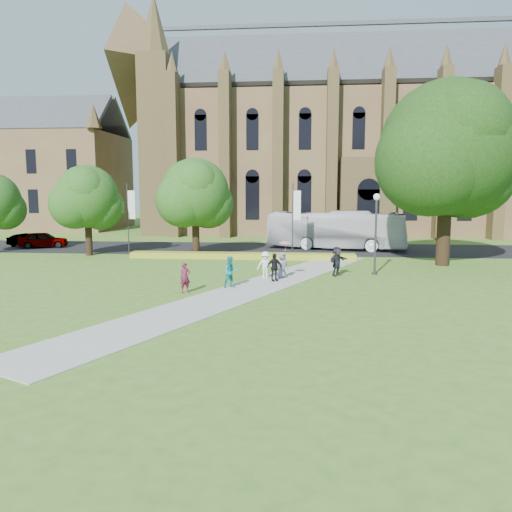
# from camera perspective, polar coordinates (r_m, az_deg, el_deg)

# --- Properties ---
(ground) EXTENTS (160.00, 160.00, 0.00)m
(ground) POSITION_cam_1_polar(r_m,az_deg,el_deg) (26.80, -0.73, -4.21)
(ground) COLOR #426B20
(ground) RESTS_ON ground
(road) EXTENTS (160.00, 10.00, 0.02)m
(road) POSITION_cam_1_polar(r_m,az_deg,el_deg) (46.50, 1.82, 0.84)
(road) COLOR black
(road) RESTS_ON ground
(footpath) EXTENTS (15.58, 28.54, 0.04)m
(footpath) POSITION_cam_1_polar(r_m,az_deg,el_deg) (27.78, -0.52, -3.75)
(footpath) COLOR #B2B2A8
(footpath) RESTS_ON ground
(flower_hedge) EXTENTS (18.00, 1.40, 0.45)m
(flower_hedge) POSITION_cam_1_polar(r_m,az_deg,el_deg) (39.93, -1.63, 0.03)
(flower_hedge) COLOR gold
(flower_hedge) RESTS_ON ground
(cathedral) EXTENTS (52.60, 18.25, 28.00)m
(cathedral) POSITION_cam_1_polar(r_m,az_deg,el_deg) (66.65, 11.80, 13.92)
(cathedral) COLOR brown
(cathedral) RESTS_ON ground
(building_west) EXTENTS (22.00, 14.00, 18.30)m
(building_west) POSITION_cam_1_polar(r_m,az_deg,el_deg) (77.45, -23.45, 9.75)
(building_west) COLOR brown
(building_west) RESTS_ON ground
(streetlamp) EXTENTS (0.44, 0.44, 5.24)m
(streetlamp) POSITION_cam_1_polar(r_m,az_deg,el_deg) (33.02, 13.55, 3.59)
(streetlamp) COLOR #38383D
(streetlamp) RESTS_ON ground
(large_tree) EXTENTS (9.60, 9.60, 13.20)m
(large_tree) POSITION_cam_1_polar(r_m,az_deg,el_deg) (38.60, 21.07, 11.39)
(large_tree) COLOR #332114
(large_tree) RESTS_ON ground
(street_tree_0) EXTENTS (5.20, 5.20, 7.50)m
(street_tree_0) POSITION_cam_1_polar(r_m,az_deg,el_deg) (43.84, -18.75, 6.41)
(street_tree_0) COLOR #332114
(street_tree_0) RESTS_ON ground
(street_tree_1) EXTENTS (5.60, 5.60, 8.05)m
(street_tree_1) POSITION_cam_1_polar(r_m,az_deg,el_deg) (41.52, -6.97, 7.19)
(street_tree_1) COLOR #332114
(street_tree_1) RESTS_ON ground
(banner_pole_0) EXTENTS (0.70, 0.10, 6.00)m
(banner_pole_0) POSITION_cam_1_polar(r_m,az_deg,el_deg) (41.35, 4.38, 4.68)
(banner_pole_0) COLOR #38383D
(banner_pole_0) RESTS_ON ground
(banner_pole_1) EXTENTS (0.70, 0.10, 6.00)m
(banner_pole_1) POSITION_cam_1_polar(r_m,az_deg,el_deg) (43.85, -14.30, 4.63)
(banner_pole_1) COLOR #38383D
(banner_pole_1) RESTS_ON ground
(tour_coach) EXTENTS (13.03, 5.70, 3.54)m
(tour_coach) POSITION_cam_1_polar(r_m,az_deg,el_deg) (46.44, 9.13, 2.94)
(tour_coach) COLOR silver
(tour_coach) RESTS_ON road
(car_0) EXTENTS (4.75, 3.04, 1.51)m
(car_0) POSITION_cam_1_polar(r_m,az_deg,el_deg) (51.43, -23.14, 1.74)
(car_0) COLOR gray
(car_0) RESTS_ON road
(car_1) EXTENTS (3.90, 1.86, 1.23)m
(car_1) POSITION_cam_1_polar(r_m,az_deg,el_deg) (52.89, -24.69, 1.65)
(car_1) COLOR gray
(car_1) RESTS_ON road
(pedestrian_0) EXTENTS (0.70, 0.64, 1.60)m
(pedestrian_0) POSITION_cam_1_polar(r_m,az_deg,el_deg) (26.84, -8.10, -2.45)
(pedestrian_0) COLOR maroon
(pedestrian_0) RESTS_ON footpath
(pedestrian_1) EXTENTS (1.07, 0.99, 1.76)m
(pedestrian_1) POSITION_cam_1_polar(r_m,az_deg,el_deg) (27.87, -2.89, -1.84)
(pedestrian_1) COLOR #198081
(pedestrian_1) RESTS_ON footpath
(pedestrian_2) EXTENTS (1.20, 0.88, 1.66)m
(pedestrian_2) POSITION_cam_1_polar(r_m,az_deg,el_deg) (30.74, 1.08, -1.04)
(pedestrian_2) COLOR white
(pedestrian_2) RESTS_ON footpath
(pedestrian_3) EXTENTS (1.05, 0.83, 1.67)m
(pedestrian_3) POSITION_cam_1_polar(r_m,az_deg,el_deg) (29.85, 2.09, -1.29)
(pedestrian_3) COLOR black
(pedestrian_3) RESTS_ON footpath
(pedestrian_4) EXTENTS (0.91, 0.84, 1.56)m
(pedestrian_4) POSITION_cam_1_polar(r_m,az_deg,el_deg) (30.99, 3.03, -1.07)
(pedestrian_4) COLOR slate
(pedestrian_4) RESTS_ON footpath
(pedestrian_5) EXTENTS (1.51, 1.70, 1.87)m
(pedestrian_5) POSITION_cam_1_polar(r_m,az_deg,el_deg) (32.14, 9.23, -0.56)
(pedestrian_5) COLOR #27262E
(pedestrian_5) RESTS_ON footpath
(parasol) EXTENTS (0.81, 0.81, 0.65)m
(parasol) POSITION_cam_1_polar(r_m,az_deg,el_deg) (30.93, 3.38, 0.98)
(parasol) COLOR #D2949D
(parasol) RESTS_ON pedestrian_4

